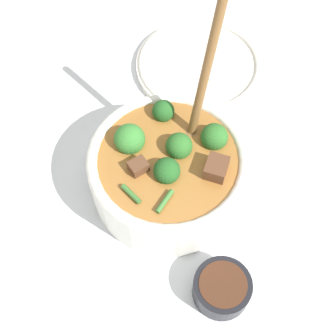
# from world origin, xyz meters

# --- Properties ---
(ground_plane) EXTENTS (4.00, 4.00, 0.00)m
(ground_plane) POSITION_xyz_m (0.00, 0.00, 0.00)
(ground_plane) COLOR silver
(stew_bowl) EXTENTS (0.23, 0.23, 0.29)m
(stew_bowl) POSITION_xyz_m (0.00, -0.00, 0.05)
(stew_bowl) COLOR white
(stew_bowl) RESTS_ON ground_plane
(condiment_bowl) EXTENTS (0.08, 0.08, 0.04)m
(condiment_bowl) POSITION_xyz_m (-0.16, -0.08, 0.02)
(condiment_bowl) COLOR black
(condiment_bowl) RESTS_ON ground_plane
(empty_plate) EXTENTS (0.22, 0.22, 0.02)m
(empty_plate) POSITION_xyz_m (0.24, -0.04, 0.01)
(empty_plate) COLOR silver
(empty_plate) RESTS_ON ground_plane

